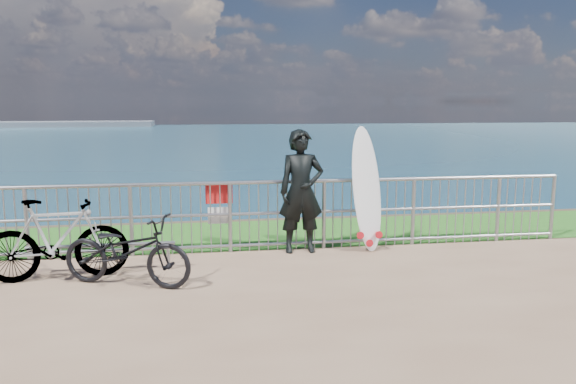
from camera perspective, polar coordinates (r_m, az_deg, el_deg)
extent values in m
plane|color=#1F5C19|center=(10.04, -3.33, -4.28)|extent=(120.00, 120.00, 0.00)
cube|color=brown|center=(11.98, -3.79, -14.69)|extent=(120.00, 0.30, 5.00)
plane|color=navy|center=(97.30, -8.32, 4.76)|extent=(260.00, 260.00, 0.00)
cube|color=#565E68|center=(181.89, -24.67, 6.28)|extent=(70.00, 12.00, 1.50)
cylinder|color=gray|center=(8.76, -2.70, 1.00)|extent=(10.00, 0.06, 0.06)
cylinder|color=gray|center=(8.84, -2.67, -2.18)|extent=(10.00, 0.05, 0.05)
cylinder|color=gray|center=(8.95, -2.65, -5.34)|extent=(10.00, 0.05, 0.05)
cylinder|color=gray|center=(9.17, -25.00, -2.97)|extent=(0.06, 0.06, 1.10)
cylinder|color=gray|center=(8.87, -15.64, -2.84)|extent=(0.06, 0.06, 1.10)
cylinder|color=gray|center=(8.81, -5.91, -2.62)|extent=(0.06, 0.06, 1.10)
cylinder|color=gray|center=(9.01, 3.67, -2.32)|extent=(0.06, 0.06, 1.10)
cylinder|color=gray|center=(9.45, 12.59, -1.99)|extent=(0.06, 0.06, 1.10)
cylinder|color=gray|center=(10.09, 20.55, -1.66)|extent=(0.06, 0.06, 1.10)
cylinder|color=gray|center=(10.61, 25.26, -1.44)|extent=(0.06, 0.06, 1.10)
cube|color=red|center=(8.80, -7.02, -0.20)|extent=(0.42, 0.02, 0.30)
cube|color=white|center=(8.79, -7.02, -0.21)|extent=(0.38, 0.01, 0.08)
cube|color=white|center=(8.86, -6.98, -2.37)|extent=(0.36, 0.02, 0.26)
imported|color=black|center=(8.72, 1.35, 0.05)|extent=(0.71, 0.47, 1.92)
ellipsoid|color=white|center=(8.96, 8.00, 0.38)|extent=(0.63, 0.59, 1.98)
cone|color=red|center=(8.94, 7.19, -4.25)|extent=(0.12, 0.21, 0.12)
cone|color=red|center=(9.02, 9.03, -4.16)|extent=(0.12, 0.21, 0.12)
cone|color=red|center=(9.01, 8.10, -5.01)|extent=(0.12, 0.21, 0.12)
imported|color=black|center=(7.49, -16.07, -5.75)|extent=(1.85, 1.22, 0.92)
imported|color=black|center=(8.02, -22.44, -4.48)|extent=(1.87, 0.74, 1.10)
cylinder|color=gray|center=(8.17, -18.42, -5.16)|extent=(1.99, 0.05, 0.05)
cylinder|color=gray|center=(8.42, -24.40, -6.46)|extent=(0.04, 0.04, 0.39)
cylinder|color=gray|center=(8.12, -12.07, -6.39)|extent=(0.04, 0.04, 0.39)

